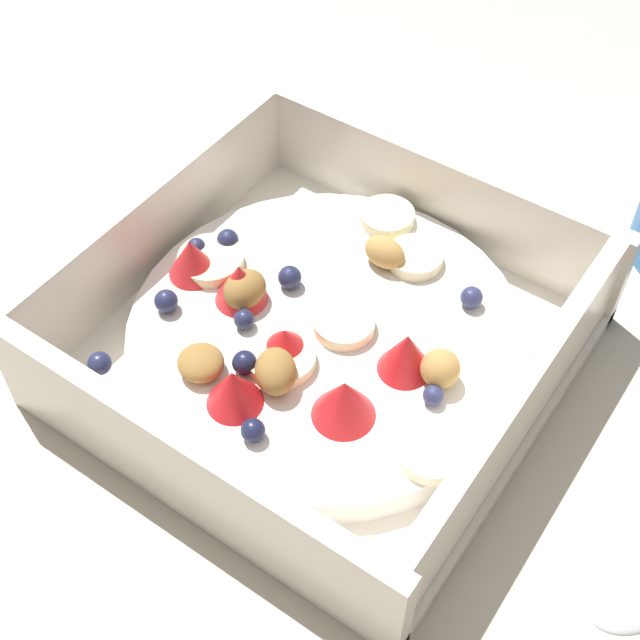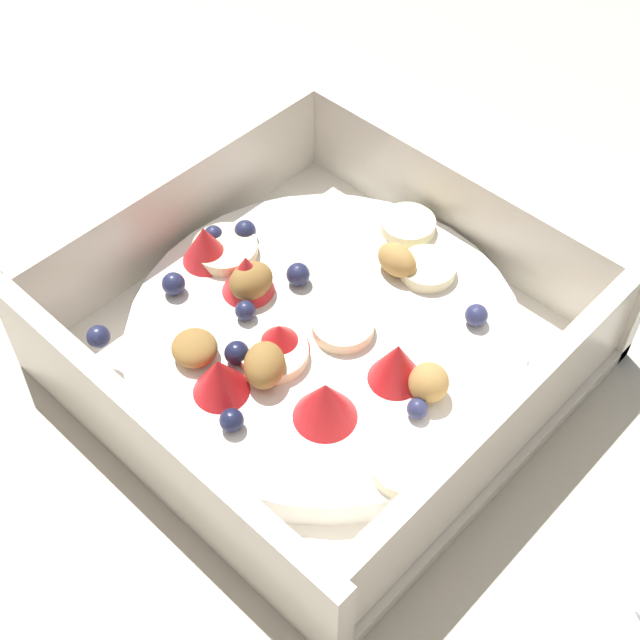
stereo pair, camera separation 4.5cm
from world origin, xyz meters
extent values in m
plane|color=beige|center=(0.00, 0.00, 0.00)|extent=(2.40, 2.40, 0.00)
cube|color=white|center=(0.00, 0.01, 0.01)|extent=(0.23, 0.23, 0.01)
cube|color=white|center=(0.00, -0.10, 0.03)|extent=(0.23, 0.01, 0.06)
cube|color=white|center=(0.00, 0.12, 0.03)|extent=(0.23, 0.01, 0.06)
cube|color=white|center=(-0.11, 0.01, 0.03)|extent=(0.01, 0.21, 0.06)
cube|color=white|center=(0.11, 0.01, 0.03)|extent=(0.01, 0.21, 0.06)
cylinder|color=white|center=(0.00, 0.01, 0.02)|extent=(0.20, 0.20, 0.02)
cylinder|color=#F4EAB7|center=(0.01, 0.01, 0.03)|extent=(0.04, 0.04, 0.01)
cylinder|color=#F4EAB7|center=(0.01, 0.07, 0.03)|extent=(0.03, 0.03, 0.01)
cylinder|color=#F7EFC6|center=(0.08, -0.03, 0.03)|extent=(0.04, 0.04, 0.01)
cylinder|color=beige|center=(-0.08, 0.01, 0.03)|extent=(0.05, 0.05, 0.01)
cylinder|color=#F4EAB7|center=(-0.02, 0.09, 0.03)|extent=(0.04, 0.04, 0.01)
cylinder|color=#F4EAB7|center=(-0.01, -0.02, 0.03)|extent=(0.05, 0.05, 0.01)
cone|color=red|center=(-0.01, -0.05, 0.04)|extent=(0.03, 0.03, 0.02)
cone|color=red|center=(-0.01, -0.02, 0.04)|extent=(0.03, 0.03, 0.02)
cone|color=red|center=(0.04, -0.03, 0.04)|extent=(0.04, 0.04, 0.03)
cone|color=red|center=(0.05, 0.01, 0.04)|extent=(0.04, 0.04, 0.03)
cone|color=red|center=(-0.08, 0.00, 0.04)|extent=(0.04, 0.04, 0.02)
cone|color=red|center=(-0.05, 0.00, 0.04)|extent=(0.04, 0.04, 0.02)
sphere|color=#23284C|center=(-0.07, -0.03, 0.03)|extent=(0.01, 0.01, 0.01)
sphere|color=#23284C|center=(-0.03, 0.02, 0.03)|extent=(0.01, 0.01, 0.01)
sphere|color=#191E3D|center=(-0.02, -0.04, 0.03)|extent=(0.01, 0.01, 0.01)
sphere|color=#23284C|center=(-0.07, -0.08, 0.03)|extent=(0.01, 0.01, 0.01)
sphere|color=#23284C|center=(-0.03, -0.01, 0.03)|extent=(0.01, 0.01, 0.01)
sphere|color=#191E3D|center=(0.01, -0.06, 0.03)|extent=(0.01, 0.01, 0.01)
sphere|color=navy|center=(0.05, 0.06, 0.03)|extent=(0.01, 0.01, 0.01)
sphere|color=#23284C|center=(-0.08, 0.03, 0.03)|extent=(0.01, 0.01, 0.01)
sphere|color=navy|center=(0.07, 0.00, 0.03)|extent=(0.01, 0.01, 0.01)
sphere|color=#23284C|center=(-0.09, 0.01, 0.03)|extent=(0.01, 0.01, 0.01)
ellipsoid|color=tan|center=(0.06, 0.01, 0.04)|extent=(0.02, 0.02, 0.02)
ellipsoid|color=olive|center=(0.00, -0.03, 0.04)|extent=(0.03, 0.03, 0.02)
ellipsoid|color=olive|center=(-0.03, -0.05, 0.03)|extent=(0.03, 0.03, 0.01)
ellipsoid|color=olive|center=(-0.04, 0.00, 0.04)|extent=(0.02, 0.03, 0.02)
ellipsoid|color=tan|center=(0.00, 0.06, 0.04)|extent=(0.03, 0.02, 0.02)
ellipsoid|color=silver|center=(0.18, -0.02, 0.00)|extent=(0.05, 0.06, 0.01)
camera|label=1|loc=(0.16, -0.23, 0.38)|focal=50.08mm
camera|label=2|loc=(0.20, -0.20, 0.38)|focal=50.08mm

